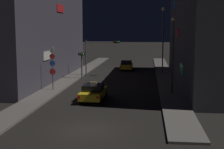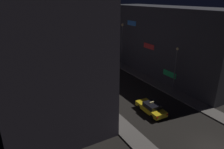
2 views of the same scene
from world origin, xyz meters
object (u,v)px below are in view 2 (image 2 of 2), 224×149
sign_pole_left (104,91)px  street_lamp_near_block (175,65)px  far_car (91,62)px  traffic_light_left_kerb (88,72)px  street_lamp_far_block (122,39)px  taxi (151,108)px  traffic_light_overhead (91,60)px

sign_pole_left → street_lamp_near_block: (11.56, -0.85, 1.90)m
far_car → traffic_light_left_kerb: bearing=-116.3°
street_lamp_far_block → traffic_light_left_kerb: bearing=-152.1°
traffic_light_left_kerb → sign_pole_left: (-1.21, -8.28, 0.16)m
far_car → traffic_light_left_kerb: traffic_light_left_kerb is taller
taxi → far_car: 22.06m
far_car → street_lamp_near_block: street_lamp_near_block is taller
traffic_light_overhead → sign_pole_left: bearing=-105.3°
traffic_light_left_kerb → street_lamp_far_block: bearing=27.9°
sign_pole_left → street_lamp_far_block: size_ratio=0.47×
traffic_light_overhead → traffic_light_left_kerb: bearing=-122.9°
taxi → sign_pole_left: (-4.73, 3.86, 1.85)m
traffic_light_overhead → street_lamp_far_block: (8.24, 2.51, 2.51)m
taxi → street_lamp_far_block: bearing=69.4°
far_car → traffic_light_overhead: size_ratio=0.95×
taxi → traffic_light_left_kerb: traffic_light_left_kerb is taller
sign_pole_left → street_lamp_far_block: (11.28, 13.61, 3.41)m
traffic_light_overhead → street_lamp_near_block: bearing=-54.5°
traffic_light_left_kerb → sign_pole_left: 8.37m
taxi → far_car: taxi is taller
traffic_light_left_kerb → sign_pole_left: bearing=-98.3°
traffic_light_left_kerb → sign_pole_left: sign_pole_left is taller
taxi → traffic_light_left_kerb: size_ratio=1.34×
street_lamp_near_block → sign_pole_left: bearing=175.8°
far_car → sign_pole_left: (-6.09, -18.15, 1.86)m
far_car → traffic_light_overhead: (-3.05, -7.05, 2.76)m
traffic_light_overhead → traffic_light_left_kerb: (-1.82, -2.82, -1.07)m
far_car → street_lamp_near_block: 20.13m
street_lamp_near_block → traffic_light_left_kerb: bearing=138.6°
taxi → traffic_light_overhead: (-1.69, 14.97, 2.76)m
taxi → street_lamp_near_block: 8.36m
taxi → traffic_light_overhead: bearing=96.4°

